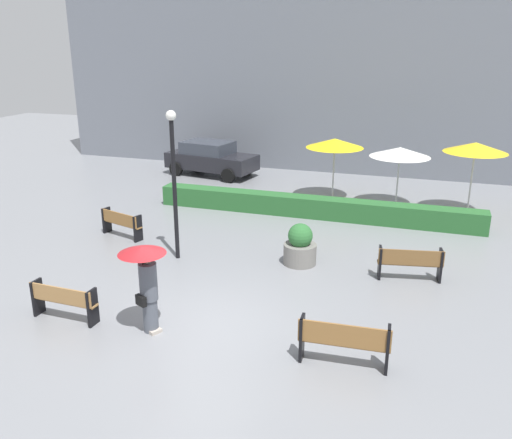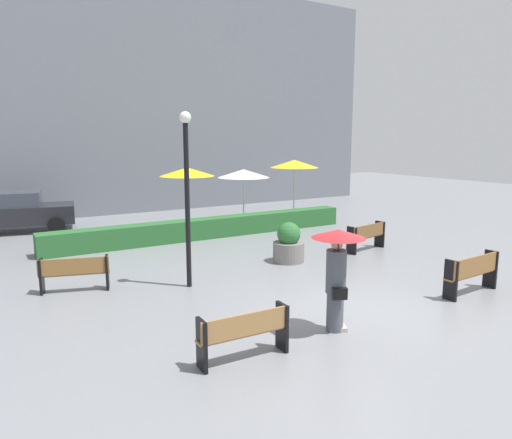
{
  "view_description": "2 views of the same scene",
  "coord_description": "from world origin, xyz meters",
  "px_view_note": "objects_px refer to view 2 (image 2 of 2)",
  "views": [
    {
      "loc": [
        4.51,
        -9.51,
        5.9
      ],
      "look_at": [
        -0.08,
        4.42,
        1.05
      ],
      "focal_mm": 37.47,
      "sensor_mm": 36.0,
      "label": 1
    },
    {
      "loc": [
        -6.47,
        -7.01,
        3.61
      ],
      "look_at": [
        0.14,
        3.97,
        1.39
      ],
      "focal_mm": 33.03,
      "sensor_mm": 36.0,
      "label": 2
    }
  ],
  "objects_px": {
    "lamp_post": "(187,183)",
    "parked_car": "(15,211)",
    "bench_far_left": "(74,271)",
    "bench_near_left": "(245,332)",
    "patio_umbrella_white": "(243,174)",
    "patio_umbrella_yellow": "(187,172)",
    "patio_umbrella_yellow_far": "(294,164)",
    "pedestrian_with_umbrella": "(337,265)",
    "planter_pot": "(289,245)",
    "bench_far_right": "(367,235)",
    "bench_near_right": "(473,271)"
  },
  "relations": [
    {
      "from": "bench_near_left",
      "to": "patio_umbrella_yellow",
      "type": "bearing_deg",
      "value": 71.35
    },
    {
      "from": "bench_far_left",
      "to": "patio_umbrella_white",
      "type": "xyz_separation_m",
      "value": [
        8.08,
        6.12,
        1.61
      ]
    },
    {
      "from": "patio_umbrella_yellow",
      "to": "patio_umbrella_yellow_far",
      "type": "relative_size",
      "value": 0.92
    },
    {
      "from": "planter_pot",
      "to": "bench_far_left",
      "type": "bearing_deg",
      "value": 176.71
    },
    {
      "from": "bench_near_right",
      "to": "patio_umbrella_yellow",
      "type": "relative_size",
      "value": 0.72
    },
    {
      "from": "pedestrian_with_umbrella",
      "to": "parked_car",
      "type": "distance_m",
      "value": 14.43
    },
    {
      "from": "bench_far_left",
      "to": "parked_car",
      "type": "height_order",
      "value": "parked_car"
    },
    {
      "from": "bench_near_left",
      "to": "bench_far_left",
      "type": "xyz_separation_m",
      "value": [
        -1.71,
        5.13,
        -0.0
      ]
    },
    {
      "from": "bench_far_right",
      "to": "patio_umbrella_yellow",
      "type": "relative_size",
      "value": 0.69
    },
    {
      "from": "bench_far_right",
      "to": "patio_umbrella_white",
      "type": "xyz_separation_m",
      "value": [
        -0.83,
        6.63,
        1.6
      ]
    },
    {
      "from": "bench_near_left",
      "to": "bench_near_right",
      "type": "height_order",
      "value": "bench_near_right"
    },
    {
      "from": "lamp_post",
      "to": "patio_umbrella_yellow_far",
      "type": "height_order",
      "value": "lamp_post"
    },
    {
      "from": "planter_pot",
      "to": "lamp_post",
      "type": "height_order",
      "value": "lamp_post"
    },
    {
      "from": "patio_umbrella_yellow",
      "to": "patio_umbrella_yellow_far",
      "type": "height_order",
      "value": "patio_umbrella_yellow_far"
    },
    {
      "from": "bench_near_right",
      "to": "bench_far_left",
      "type": "bearing_deg",
      "value": 147.88
    },
    {
      "from": "bench_far_left",
      "to": "bench_near_right",
      "type": "distance_m",
      "value": 9.36
    },
    {
      "from": "pedestrian_with_umbrella",
      "to": "planter_pot",
      "type": "distance_m",
      "value": 5.19
    },
    {
      "from": "bench_near_left",
      "to": "pedestrian_with_umbrella",
      "type": "xyz_separation_m",
      "value": [
        2.05,
        0.14,
        0.8
      ]
    },
    {
      "from": "bench_far_right",
      "to": "parked_car",
      "type": "bearing_deg",
      "value": 135.72
    },
    {
      "from": "planter_pot",
      "to": "patio_umbrella_white",
      "type": "relative_size",
      "value": 0.52
    },
    {
      "from": "patio_umbrella_yellow_far",
      "to": "bench_far_left",
      "type": "bearing_deg",
      "value": -150.78
    },
    {
      "from": "patio_umbrella_white",
      "to": "patio_umbrella_yellow_far",
      "type": "distance_m",
      "value": 2.56
    },
    {
      "from": "planter_pot",
      "to": "parked_car",
      "type": "height_order",
      "value": "parked_car"
    },
    {
      "from": "lamp_post",
      "to": "patio_umbrella_white",
      "type": "relative_size",
      "value": 1.84
    },
    {
      "from": "pedestrian_with_umbrella",
      "to": "patio_umbrella_yellow_far",
      "type": "distance_m",
      "value": 12.94
    },
    {
      "from": "bench_far_left",
      "to": "lamp_post",
      "type": "height_order",
      "value": "lamp_post"
    },
    {
      "from": "bench_near_right",
      "to": "patio_umbrella_white",
      "type": "distance_m",
      "value": 11.2
    },
    {
      "from": "lamp_post",
      "to": "parked_car",
      "type": "bearing_deg",
      "value": 107.46
    },
    {
      "from": "pedestrian_with_umbrella",
      "to": "patio_umbrella_white",
      "type": "bearing_deg",
      "value": 68.76
    },
    {
      "from": "lamp_post",
      "to": "parked_car",
      "type": "xyz_separation_m",
      "value": [
        -3.08,
        9.78,
        -1.75
      ]
    },
    {
      "from": "planter_pot",
      "to": "bench_far_right",
      "type": "bearing_deg",
      "value": -3.27
    },
    {
      "from": "bench_near_right",
      "to": "parked_car",
      "type": "relative_size",
      "value": 0.4
    },
    {
      "from": "bench_far_left",
      "to": "patio_umbrella_yellow_far",
      "type": "xyz_separation_m",
      "value": [
        10.61,
        5.94,
        1.96
      ]
    },
    {
      "from": "patio_umbrella_white",
      "to": "patio_umbrella_yellow_far",
      "type": "xyz_separation_m",
      "value": [
        2.53,
        -0.18,
        0.35
      ]
    },
    {
      "from": "planter_pot",
      "to": "patio_umbrella_white",
      "type": "distance_m",
      "value": 6.99
    },
    {
      "from": "bench_near_left",
      "to": "patio_umbrella_white",
      "type": "height_order",
      "value": "patio_umbrella_white"
    },
    {
      "from": "pedestrian_with_umbrella",
      "to": "parked_car",
      "type": "bearing_deg",
      "value": 107.59
    },
    {
      "from": "pedestrian_with_umbrella",
      "to": "patio_umbrella_yellow_far",
      "type": "height_order",
      "value": "patio_umbrella_yellow_far"
    },
    {
      "from": "patio_umbrella_white",
      "to": "parked_car",
      "type": "bearing_deg",
      "value": 163.06
    },
    {
      "from": "bench_far_left",
      "to": "patio_umbrella_white",
      "type": "height_order",
      "value": "patio_umbrella_white"
    },
    {
      "from": "planter_pot",
      "to": "patio_umbrella_yellow",
      "type": "distance_m",
      "value": 6.98
    },
    {
      "from": "lamp_post",
      "to": "patio_umbrella_yellow_far",
      "type": "distance_m",
      "value": 10.7
    },
    {
      "from": "bench_near_left",
      "to": "patio_umbrella_yellow_far",
      "type": "height_order",
      "value": "patio_umbrella_yellow_far"
    },
    {
      "from": "bench_far_right",
      "to": "planter_pot",
      "type": "xyz_separation_m",
      "value": [
        -2.98,
        0.17,
        -0.0
      ]
    },
    {
      "from": "bench_far_left",
      "to": "planter_pot",
      "type": "relative_size",
      "value": 1.35
    },
    {
      "from": "bench_near_right",
      "to": "lamp_post",
      "type": "xyz_separation_m",
      "value": [
        -5.44,
        3.95,
        2.01
      ]
    },
    {
      "from": "bench_near_right",
      "to": "lamp_post",
      "type": "relative_size",
      "value": 0.42
    },
    {
      "from": "bench_far_left",
      "to": "bench_far_right",
      "type": "xyz_separation_m",
      "value": [
        8.91,
        -0.51,
        0.02
      ]
    },
    {
      "from": "bench_near_left",
      "to": "parked_car",
      "type": "xyz_separation_m",
      "value": [
        -2.31,
        13.89,
        0.32
      ]
    },
    {
      "from": "parked_car",
      "to": "patio_umbrella_yellow",
      "type": "bearing_deg",
      "value": -20.79
    }
  ]
}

